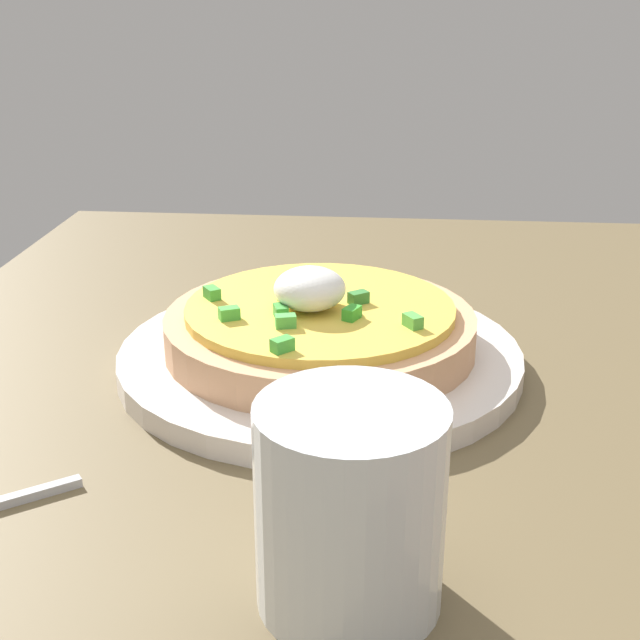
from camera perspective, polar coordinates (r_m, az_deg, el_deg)
dining_table at (r=53.17cm, az=5.88°, el=-8.59°), size 95.43×74.60×3.45cm
plate at (r=59.16cm, az=-0.00°, el=-2.48°), size 27.23×27.23×1.51cm
pizza at (r=58.18cm, az=-0.04°, el=-0.35°), size 20.87×20.87×5.89cm
cup_near at (r=36.79cm, az=1.99°, el=-12.47°), size 7.95×7.95×9.18cm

